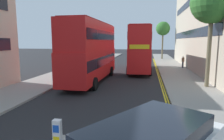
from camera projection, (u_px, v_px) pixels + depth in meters
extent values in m
cube|color=gray|center=(185.00, 82.00, 18.30)|extent=(4.00, 80.00, 0.14)
cube|color=gray|center=(54.00, 78.00, 20.57)|extent=(4.00, 80.00, 0.14)
cube|color=yellow|center=(163.00, 87.00, 16.73)|extent=(0.10, 56.00, 0.01)
cube|color=yellow|center=(162.00, 87.00, 16.76)|extent=(0.10, 56.00, 0.01)
cube|color=white|center=(57.00, 133.00, 6.80)|extent=(0.28, 0.20, 0.95)
cube|color=blue|center=(56.00, 129.00, 6.67)|extent=(0.22, 0.01, 0.26)
cube|color=yellow|center=(56.00, 140.00, 6.72)|extent=(0.22, 0.01, 0.20)
cube|color=red|center=(92.00, 63.00, 18.90)|extent=(2.68, 10.84, 2.60)
cube|color=red|center=(91.00, 36.00, 18.53)|extent=(2.63, 10.62, 2.50)
cube|color=black|center=(92.00, 60.00, 18.86)|extent=(2.70, 10.41, 0.84)
cube|color=black|center=(91.00, 35.00, 18.52)|extent=(2.69, 10.19, 0.80)
cube|color=yellow|center=(104.00, 46.00, 23.90)|extent=(2.00, 0.09, 0.44)
cube|color=maroon|center=(91.00, 22.00, 18.34)|extent=(2.41, 9.76, 0.10)
cylinder|color=black|center=(90.00, 71.00, 22.57)|extent=(0.32, 1.04, 1.04)
cylinder|color=black|center=(111.00, 71.00, 22.09)|extent=(0.32, 1.04, 1.04)
cylinder|color=black|center=(65.00, 83.00, 16.07)|extent=(0.32, 1.04, 1.04)
cylinder|color=black|center=(95.00, 84.00, 15.59)|extent=(0.32, 1.04, 1.04)
cube|color=red|center=(139.00, 58.00, 25.45)|extent=(2.91, 10.89, 2.60)
cube|color=red|center=(140.00, 38.00, 25.08)|extent=(2.85, 10.67, 2.50)
cube|color=black|center=(139.00, 55.00, 25.40)|extent=(2.92, 10.46, 0.84)
cube|color=black|center=(140.00, 37.00, 25.06)|extent=(2.90, 10.24, 0.80)
cube|color=yellow|center=(139.00, 47.00, 19.95)|extent=(2.00, 0.14, 0.44)
cube|color=maroon|center=(140.00, 27.00, 24.89)|extent=(2.62, 9.80, 0.10)
cylinder|color=black|center=(150.00, 71.00, 22.17)|extent=(0.34, 1.05, 1.04)
cylinder|color=black|center=(128.00, 71.00, 22.52)|extent=(0.34, 1.05, 1.04)
cylinder|color=black|center=(148.00, 64.00, 28.73)|extent=(0.34, 1.05, 1.04)
cylinder|color=black|center=(131.00, 64.00, 29.08)|extent=(0.34, 1.05, 1.04)
cube|color=black|center=(148.00, 140.00, 4.29)|extent=(3.12, 3.49, 0.76)
cylinder|color=#2D2D38|center=(183.00, 65.00, 27.88)|extent=(0.22, 0.22, 0.85)
cube|color=#8C6647|center=(183.00, 60.00, 27.78)|extent=(0.34, 0.22, 0.56)
sphere|color=tan|center=(183.00, 57.00, 27.72)|extent=(0.20, 0.20, 0.20)
cylinder|color=#6B6047|center=(162.00, 46.00, 41.33)|extent=(0.32, 0.32, 5.44)
cylinder|color=#6B6047|center=(166.00, 31.00, 40.82)|extent=(0.23, 1.24, 0.92)
cylinder|color=#6B6047|center=(160.00, 30.00, 41.55)|extent=(1.37, 1.05, 1.18)
cylinder|color=#6B6047|center=(162.00, 30.00, 40.28)|extent=(1.37, 0.68, 1.06)
sphere|color=#33702D|center=(163.00, 29.00, 40.81)|extent=(2.85, 2.85, 2.85)
cylinder|color=#6B6047|center=(209.00, 52.00, 15.93)|extent=(0.33, 0.33, 5.75)
cylinder|color=#6B6047|center=(218.00, 11.00, 15.36)|extent=(0.20, 0.91, 0.68)
cylinder|color=#6B6047|center=(206.00, 10.00, 16.09)|extent=(1.34, 0.58, 1.02)
cylinder|color=#6B6047|center=(209.00, 9.00, 15.04)|extent=(1.07, 0.81, 0.91)
sphere|color=#33702D|center=(212.00, 2.00, 15.36)|extent=(3.34, 3.34, 3.34)
cube|color=black|center=(191.00, 1.00, 26.09)|extent=(0.04, 24.64, 1.00)
cube|color=black|center=(189.00, 34.00, 26.72)|extent=(0.04, 24.64, 1.00)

